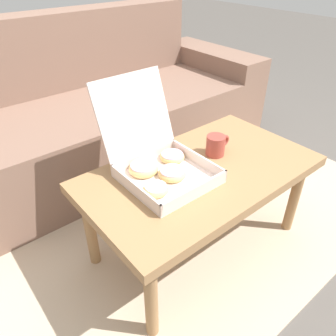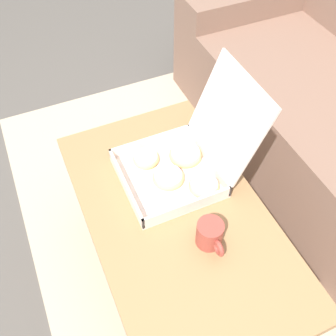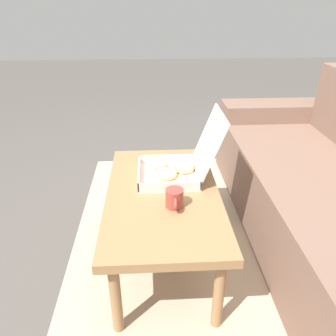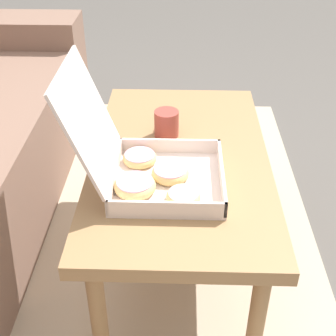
{
  "view_description": "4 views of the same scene",
  "coord_description": "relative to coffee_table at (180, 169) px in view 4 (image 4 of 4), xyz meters",
  "views": [
    {
      "loc": [
        -0.76,
        -0.85,
        1.13
      ],
      "look_at": [
        -0.14,
        -0.1,
        0.46
      ],
      "focal_mm": 35.0,
      "sensor_mm": 36.0,
      "label": 1
    },
    {
      "loc": [
        0.59,
        -0.42,
        1.42
      ],
      "look_at": [
        -0.14,
        -0.1,
        0.46
      ],
      "focal_mm": 42.0,
      "sensor_mm": 36.0,
      "label": 2
    },
    {
      "loc": [
        1.29,
        -0.18,
        1.23
      ],
      "look_at": [
        -0.14,
        -0.1,
        0.46
      ],
      "focal_mm": 35.0,
      "sensor_mm": 36.0,
      "label": 3
    },
    {
      "loc": [
        -1.17,
        -0.13,
        1.16
      ],
      "look_at": [
        -0.14,
        -0.1,
        0.46
      ],
      "focal_mm": 50.0,
      "sensor_mm": 36.0,
      "label": 4
    }
  ],
  "objects": [
    {
      "name": "coffee_table",
      "position": [
        0.0,
        0.0,
        0.0
      ],
      "size": [
        0.92,
        0.52,
        0.41
      ],
      "color": "#997047",
      "rests_on": "ground_plane"
    },
    {
      "name": "ground_plane",
      "position": [
        0.0,
        0.13,
        -0.37
      ],
      "size": [
        12.0,
        12.0,
        0.0
      ],
      "primitive_type": "plane",
      "color": "#514C47"
    },
    {
      "name": "area_rug",
      "position": [
        0.0,
        0.43,
        -0.36
      ],
      "size": [
        2.28,
        1.84,
        0.01
      ],
      "primitive_type": "cube",
      "color": "tan",
      "rests_on": "ground_plane"
    },
    {
      "name": "coffee_mug",
      "position": [
        0.12,
        0.04,
        0.09
      ],
      "size": [
        0.12,
        0.08,
        0.08
      ],
      "color": "#993D33",
      "rests_on": "coffee_table"
    },
    {
      "name": "pastry_box",
      "position": [
        -0.14,
        0.09,
        0.1
      ],
      "size": [
        0.3,
        0.4,
        0.33
      ],
      "color": "silver",
      "rests_on": "coffee_table"
    }
  ]
}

